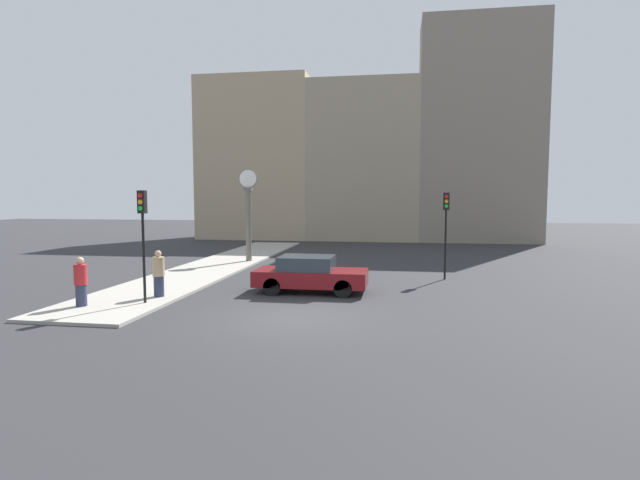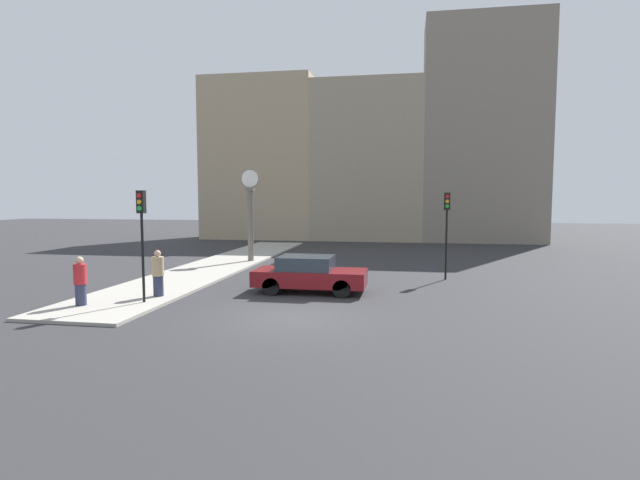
% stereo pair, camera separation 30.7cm
% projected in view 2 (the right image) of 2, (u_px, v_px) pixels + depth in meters
% --- Properties ---
extents(ground_plane, '(120.00, 120.00, 0.00)m').
position_uv_depth(ground_plane, '(290.00, 317.00, 15.14)').
color(ground_plane, '#2D2D30').
extents(sidewalk_corner, '(3.53, 25.18, 0.10)m').
position_uv_depth(sidewalk_corner, '(222.00, 264.00, 26.62)').
color(sidewalk_corner, '#A39E93').
rests_on(sidewalk_corner, ground_plane).
extents(building_row, '(28.43, 5.00, 17.79)m').
position_uv_depth(building_row, '(377.00, 150.00, 42.07)').
color(building_row, tan).
rests_on(building_row, ground_plane).
extents(sedan_car, '(4.26, 1.83, 1.40)m').
position_uv_depth(sedan_car, '(309.00, 274.00, 19.03)').
color(sedan_car, maroon).
rests_on(sedan_car, ground_plane).
extents(traffic_light_near, '(0.26, 0.24, 3.76)m').
position_uv_depth(traffic_light_near, '(142.00, 223.00, 16.62)').
color(traffic_light_near, black).
rests_on(traffic_light_near, sidewalk_corner).
extents(traffic_light_far, '(0.26, 0.24, 3.84)m').
position_uv_depth(traffic_light_far, '(447.00, 218.00, 21.82)').
color(traffic_light_far, black).
rests_on(traffic_light_far, ground_plane).
extents(street_clock, '(1.04, 0.41, 5.07)m').
position_uv_depth(street_clock, '(250.00, 215.00, 27.61)').
color(street_clock, '#666056').
rests_on(street_clock, sidewalk_corner).
extents(pedestrian_red_top, '(0.40, 0.40, 1.61)m').
position_uv_depth(pedestrian_red_top, '(80.00, 281.00, 16.29)').
color(pedestrian_red_top, '#2D334C').
rests_on(pedestrian_red_top, sidewalk_corner).
extents(pedestrian_tan_coat, '(0.42, 0.42, 1.65)m').
position_uv_depth(pedestrian_tan_coat, '(158.00, 274.00, 17.82)').
color(pedestrian_tan_coat, '#2D334C').
rests_on(pedestrian_tan_coat, sidewalk_corner).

